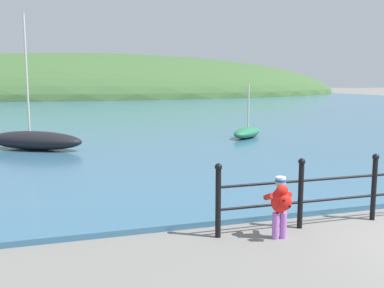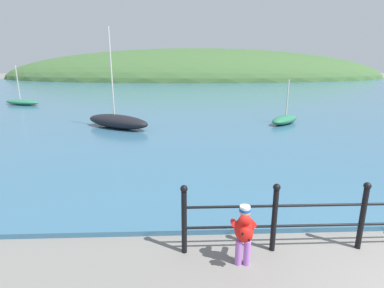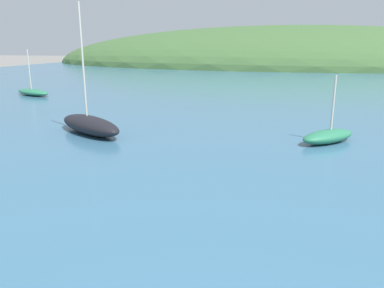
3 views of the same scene
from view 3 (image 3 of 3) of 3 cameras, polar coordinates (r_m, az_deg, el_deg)
name	(u,v)px [view 3 (image 3 of 3)]	position (r m, az deg, el deg)	size (l,w,h in m)	color
water	(285,84)	(32.96, 13.92, 8.94)	(80.00, 60.00, 0.10)	#386684
far_hillside	(286,64)	(68.11, 14.18, 11.77)	(82.66, 45.46, 12.71)	#3D6033
boat_far_left	(33,92)	(26.14, -23.08, 7.31)	(3.21, 2.11, 2.86)	#287551
boat_green_fishing	(328,136)	(13.14, 20.01, 1.15)	(2.13, 2.15, 2.21)	#287551
boat_blue_hull	(90,124)	(14.12, -15.31, 2.89)	(3.58, 2.81, 4.57)	black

